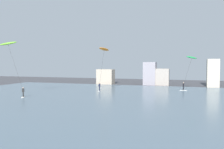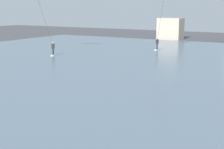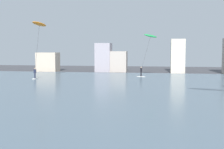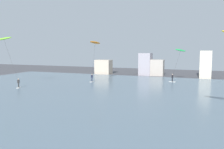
% 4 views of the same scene
% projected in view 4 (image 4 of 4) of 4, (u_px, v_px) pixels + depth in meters
% --- Properties ---
extents(water_bay, '(84.00, 52.00, 0.10)m').
position_uv_depth(water_bay, '(146.00, 98.00, 34.16)').
color(water_bay, slate).
rests_on(water_bay, ground).
extents(far_shore_buildings, '(40.57, 5.95, 6.67)m').
position_uv_depth(far_shore_buildings, '(179.00, 66.00, 59.32)').
color(far_shore_buildings, '#B7A893').
rests_on(far_shore_buildings, ground).
extents(kitesurfer_lime, '(4.33, 2.14, 9.20)m').
position_uv_depth(kitesurfer_lime, '(5.00, 44.00, 42.34)').
color(kitesurfer_lime, silver).
rests_on(kitesurfer_lime, water_bay).
extents(kitesurfer_green, '(3.44, 2.06, 7.10)m').
position_uv_depth(kitesurfer_green, '(179.00, 55.00, 49.08)').
color(kitesurfer_green, silver).
rests_on(kitesurfer_green, water_bay).
extents(kitesurfer_orange, '(2.52, 3.61, 8.58)m').
position_uv_depth(kitesurfer_orange, '(95.00, 46.00, 48.19)').
color(kitesurfer_orange, silver).
rests_on(kitesurfer_orange, water_bay).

